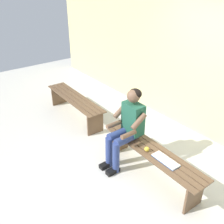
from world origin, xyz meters
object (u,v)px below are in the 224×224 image
(bench_near, at_px, (153,157))
(person_seated, at_px, (127,125))
(bench_far, at_px, (75,102))
(book_open, at_px, (166,160))
(apple, at_px, (147,149))

(bench_near, distance_m, person_seated, 0.61)
(bench_far, height_order, person_seated, person_seated)
(bench_far, xyz_separation_m, book_open, (-2.55, 0.03, 0.12))
(bench_far, height_order, apple, apple)
(bench_near, relative_size, person_seated, 1.43)
(bench_far, relative_size, person_seated, 1.43)
(person_seated, distance_m, apple, 0.48)
(person_seated, bearing_deg, bench_near, -168.20)
(person_seated, relative_size, book_open, 3.05)
(book_open, bearing_deg, person_seated, 6.72)
(bench_near, relative_size, apple, 24.85)
(bench_far, bearing_deg, bench_near, -180.00)
(bench_near, bearing_deg, person_seated, 11.80)
(bench_near, height_order, bench_far, same)
(bench_near, xyz_separation_m, apple, (0.05, 0.08, 0.15))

